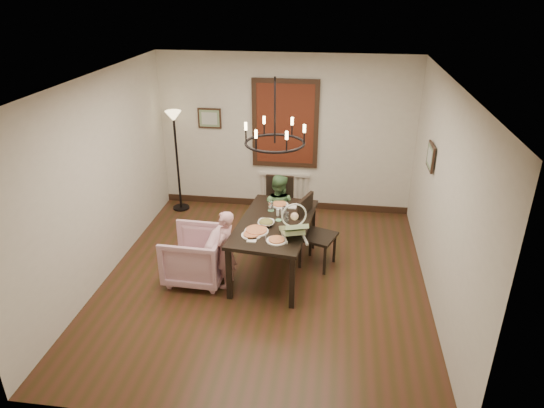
% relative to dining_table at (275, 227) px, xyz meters
% --- Properties ---
extents(room_shell, '(4.51, 5.00, 2.81)m').
position_rel_dining_table_xyz_m(room_shell, '(-0.11, 0.09, 0.68)').
color(room_shell, '#462518').
rests_on(room_shell, ground).
extents(dining_table, '(1.14, 1.80, 0.80)m').
position_rel_dining_table_xyz_m(dining_table, '(0.00, 0.00, 0.00)').
color(dining_table, black).
rests_on(dining_table, room_shell).
extents(chair_far, '(0.48, 0.48, 1.02)m').
position_rel_dining_table_xyz_m(chair_far, '(-0.09, 1.01, -0.21)').
color(chair_far, black).
rests_on(chair_far, room_shell).
extents(chair_right, '(0.61, 0.61, 1.08)m').
position_rel_dining_table_xyz_m(chair_right, '(0.61, 0.25, -0.18)').
color(chair_right, black).
rests_on(chair_right, room_shell).
extents(armchair, '(0.85, 0.83, 0.75)m').
position_rel_dining_table_xyz_m(armchair, '(-1.07, -0.35, -0.34)').
color(armchair, '#D2A0AF').
rests_on(armchair, room_shell).
extents(elderly_woman, '(0.27, 0.37, 0.93)m').
position_rel_dining_table_xyz_m(elderly_woman, '(-0.62, -0.45, -0.25)').
color(elderly_woman, '#D5969A').
rests_on(elderly_woman, room_shell).
extents(seated_man, '(0.55, 0.47, 0.98)m').
position_rel_dining_table_xyz_m(seated_man, '(-0.05, 0.81, -0.23)').
color(seated_man, '#4E7948').
rests_on(seated_man, room_shell).
extents(baby_bouncer, '(0.49, 0.57, 0.32)m').
position_rel_dining_table_xyz_m(baby_bouncer, '(0.30, -0.40, 0.25)').
color(baby_bouncer, '#B0CE8E').
rests_on(baby_bouncer, dining_table).
extents(salad_bowl, '(0.28, 0.28, 0.07)m').
position_rel_dining_table_xyz_m(salad_bowl, '(-0.10, -0.12, 0.12)').
color(salad_bowl, white).
rests_on(salad_bowl, dining_table).
extents(pizza_platter, '(0.33, 0.33, 0.04)m').
position_rel_dining_table_xyz_m(pizza_platter, '(-0.20, -0.34, 0.11)').
color(pizza_platter, tan).
rests_on(pizza_platter, dining_table).
extents(drinking_glass, '(0.08, 0.08, 0.15)m').
position_rel_dining_table_xyz_m(drinking_glass, '(0.16, 0.03, 0.16)').
color(drinking_glass, silver).
rests_on(drinking_glass, dining_table).
extents(window_blinds, '(1.00, 0.03, 1.40)m').
position_rel_dining_table_xyz_m(window_blinds, '(-0.11, 2.18, 0.88)').
color(window_blinds, '#5F2613').
rests_on(window_blinds, room_shell).
extents(radiator, '(0.92, 0.12, 0.62)m').
position_rel_dining_table_xyz_m(radiator, '(-0.11, 2.20, -0.37)').
color(radiator, silver).
rests_on(radiator, room_shell).
extents(picture_back, '(0.42, 0.03, 0.36)m').
position_rel_dining_table_xyz_m(picture_back, '(-1.46, 2.19, 0.93)').
color(picture_back, black).
rests_on(picture_back, room_shell).
extents(picture_right, '(0.03, 0.42, 0.36)m').
position_rel_dining_table_xyz_m(picture_right, '(2.10, 0.62, 0.93)').
color(picture_right, black).
rests_on(picture_right, room_shell).
extents(floor_lamp, '(0.30, 0.30, 1.80)m').
position_rel_dining_table_xyz_m(floor_lamp, '(-2.01, 1.87, 0.18)').
color(floor_lamp, black).
rests_on(floor_lamp, room_shell).
extents(chandelier, '(0.80, 0.80, 0.04)m').
position_rel_dining_table_xyz_m(chandelier, '(-0.00, -0.00, 1.23)').
color(chandelier, black).
rests_on(chandelier, room_shell).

